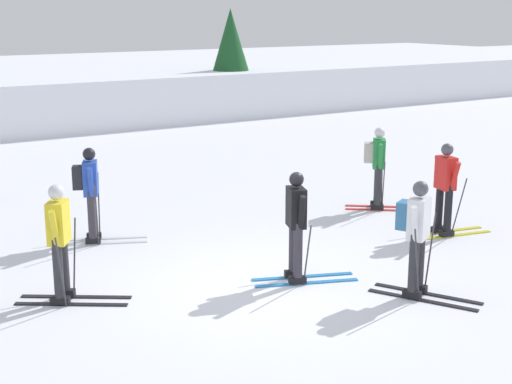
% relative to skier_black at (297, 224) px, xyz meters
% --- Properties ---
extents(ground_plane, '(120.00, 120.00, 0.00)m').
position_rel_skier_black_xyz_m(ground_plane, '(-0.44, 0.09, -0.92)').
color(ground_plane, white).
extents(skier_black, '(1.63, 0.95, 1.71)m').
position_rel_skier_black_xyz_m(skier_black, '(0.00, 0.00, 0.00)').
color(skier_black, '#237AC6').
rests_on(skier_black, ground).
extents(skier_yellow, '(1.53, 1.20, 1.71)m').
position_rel_skier_black_xyz_m(skier_yellow, '(-3.26, 1.12, 0.00)').
color(skier_yellow, black).
rests_on(skier_yellow, ground).
extents(skier_red, '(1.64, 0.99, 1.71)m').
position_rel_skier_black_xyz_m(skier_red, '(3.68, 0.51, 0.00)').
color(skier_red, gold).
rests_on(skier_red, ground).
extents(skier_white, '(1.08, 1.59, 1.71)m').
position_rel_skier_black_xyz_m(skier_white, '(1.11, -1.39, 0.04)').
color(skier_white, black).
rests_on(skier_white, ground).
extents(skier_blue, '(1.61, 0.98, 1.71)m').
position_rel_skier_black_xyz_m(skier_blue, '(-1.94, 3.55, 0.04)').
color(skier_blue, silver).
rests_on(skier_blue, ground).
extents(skier_green, '(1.48, 1.29, 1.71)m').
position_rel_skier_black_xyz_m(skier_green, '(3.87, 2.57, 0.04)').
color(skier_green, red).
rests_on(skier_green, ground).
extents(conifer_far_left, '(1.96, 1.96, 4.09)m').
position_rel_skier_black_xyz_m(conifer_far_left, '(8.59, 16.54, 1.51)').
color(conifer_far_left, '#513823').
rests_on(conifer_far_left, ground).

